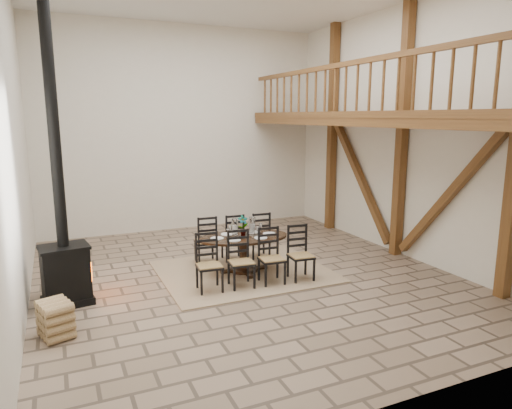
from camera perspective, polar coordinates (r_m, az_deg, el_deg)
name	(u,v)px	position (r m, az deg, el deg)	size (l,w,h in m)	color
ground	(245,276)	(8.27, -1.33, -8.98)	(8.00, 8.00, 0.00)	gray
room_shell	(307,105)	(8.30, 6.36, 12.25)	(7.02, 8.02, 5.01)	silver
rug	(244,271)	(8.50, -1.53, -8.34)	(3.00, 2.50, 0.02)	tan
dining_table	(245,254)	(8.32, -1.38, -6.24)	(2.05, 1.97, 1.06)	black
wood_stove	(62,233)	(7.38, -23.04, -3.32)	(0.78, 0.64, 5.00)	black
log_basket	(63,282)	(8.06, -22.94, -8.97)	(0.54, 0.54, 0.44)	brown
log_stack	(55,319)	(6.60, -23.78, -13.01)	(0.49, 0.57, 0.49)	tan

